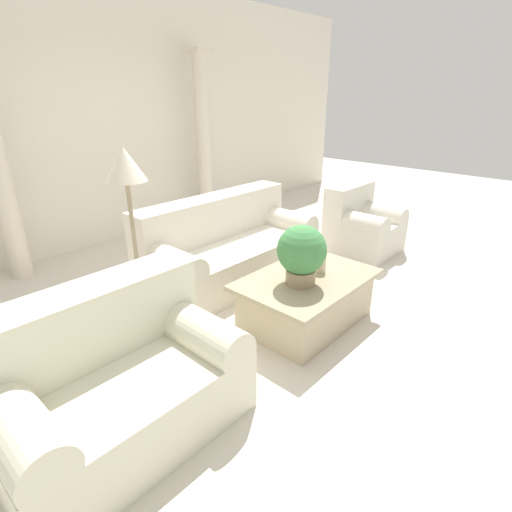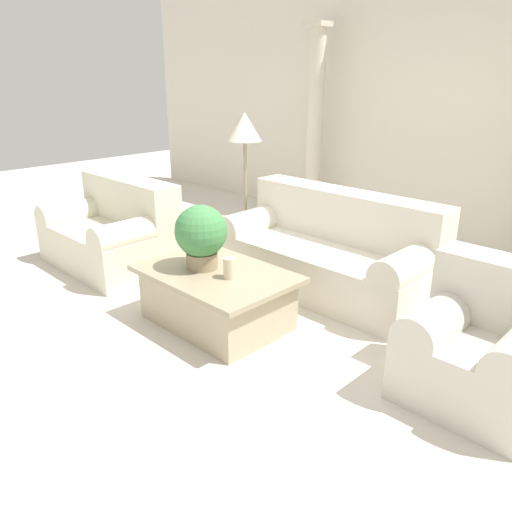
# 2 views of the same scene
# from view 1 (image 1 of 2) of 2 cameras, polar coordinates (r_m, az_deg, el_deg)

# --- Properties ---
(ground_plane) EXTENTS (16.00, 16.00, 0.00)m
(ground_plane) POSITION_cam_1_polar(r_m,az_deg,el_deg) (3.91, 2.13, -6.76)
(ground_plane) COLOR silver
(wall_back) EXTENTS (10.00, 0.06, 3.20)m
(wall_back) POSITION_cam_1_polar(r_m,az_deg,el_deg) (5.63, -20.92, 18.02)
(wall_back) COLOR silver
(wall_back) RESTS_ON ground_plane
(sofa_long) EXTENTS (1.96, 0.87, 0.87)m
(sofa_long) POSITION_cam_1_polar(r_m,az_deg,el_deg) (4.33, -4.00, 1.27)
(sofa_long) COLOR beige
(sofa_long) RESTS_ON ground_plane
(loveseat) EXTENTS (1.37, 0.87, 0.87)m
(loveseat) POSITION_cam_1_polar(r_m,az_deg,el_deg) (2.58, -19.51, -16.27)
(loveseat) COLOR beige
(loveseat) RESTS_ON ground_plane
(coffee_table) EXTENTS (1.20, 0.82, 0.44)m
(coffee_table) POSITION_cam_1_polar(r_m,az_deg,el_deg) (3.53, 7.19, -6.18)
(coffee_table) COLOR tan
(coffee_table) RESTS_ON ground_plane
(potted_plant) EXTENTS (0.40, 0.40, 0.50)m
(potted_plant) POSITION_cam_1_polar(r_m,az_deg,el_deg) (3.21, 6.53, 0.48)
(potted_plant) COLOR #937F60
(potted_plant) RESTS_ON coffee_table
(pillar_candle) EXTENTS (0.09, 0.09, 0.16)m
(pillar_candle) POSITION_cam_1_polar(r_m,az_deg,el_deg) (3.53, 9.23, -1.03)
(pillar_candle) COLOR beige
(pillar_candle) RESTS_ON coffee_table
(floor_lamp) EXTENTS (0.33, 0.33, 1.51)m
(floor_lamp) POSITION_cam_1_polar(r_m,az_deg,el_deg) (3.44, -18.01, 10.50)
(floor_lamp) COLOR gray
(floor_lamp) RESTS_ON ground_plane
(column_right) EXTENTS (0.30, 0.30, 2.44)m
(column_right) POSITION_cam_1_polar(r_m,az_deg,el_deg) (6.09, -7.57, 16.13)
(column_right) COLOR beige
(column_right) RESTS_ON ground_plane
(armchair) EXTENTS (0.79, 0.77, 0.84)m
(armchair) POSITION_cam_1_polar(r_m,az_deg,el_deg) (5.19, 14.82, 4.29)
(armchair) COLOR beige
(armchair) RESTS_ON ground_plane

